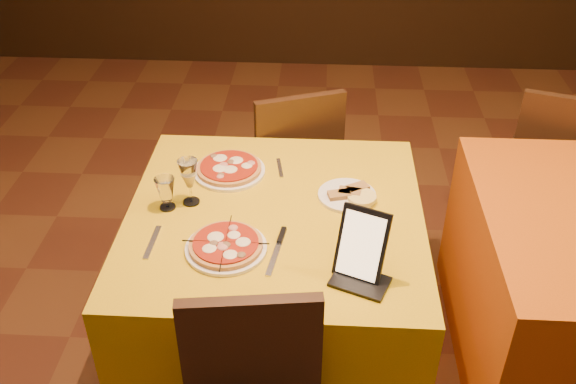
# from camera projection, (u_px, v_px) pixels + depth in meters

# --- Properties ---
(main_table) EXTENTS (1.10, 1.10, 0.75)m
(main_table) POSITION_uv_depth(u_px,v_px,m) (276.00, 287.00, 2.59)
(main_table) COLOR gold
(main_table) RESTS_ON floor
(chair_main_far) EXTENTS (0.56, 0.56, 0.91)m
(chair_main_far) POSITION_uv_depth(u_px,v_px,m) (288.00, 162.00, 3.22)
(chair_main_far) COLOR #31230F
(chair_main_far) RESTS_ON floor
(chair_side_far) EXTENTS (0.57, 0.57, 0.91)m
(chair_side_far) POSITION_uv_depth(u_px,v_px,m) (553.00, 164.00, 3.21)
(chair_side_far) COLOR #2F210F
(chair_side_far) RESTS_ON floor
(pizza_near) EXTENTS (0.28, 0.28, 0.03)m
(pizza_near) POSITION_uv_depth(u_px,v_px,m) (226.00, 246.00, 2.20)
(pizza_near) COLOR white
(pizza_near) RESTS_ON main_table
(pizza_far) EXTENTS (0.29, 0.29, 0.03)m
(pizza_far) POSITION_uv_depth(u_px,v_px,m) (229.00, 169.00, 2.59)
(pizza_far) COLOR white
(pizza_far) RESTS_ON main_table
(cutlet_dish) EXTENTS (0.22, 0.22, 0.03)m
(cutlet_dish) POSITION_uv_depth(u_px,v_px,m) (347.00, 194.00, 2.45)
(cutlet_dish) COLOR white
(cutlet_dish) RESTS_ON main_table
(wine_glass) EXTENTS (0.10, 0.10, 0.19)m
(wine_glass) POSITION_uv_depth(u_px,v_px,m) (189.00, 182.00, 2.38)
(wine_glass) COLOR #DECE7E
(wine_glass) RESTS_ON main_table
(water_glass) EXTENTS (0.09, 0.09, 0.13)m
(water_glass) POSITION_uv_depth(u_px,v_px,m) (166.00, 194.00, 2.37)
(water_glass) COLOR white
(water_glass) RESTS_ON main_table
(tablet) EXTENTS (0.18, 0.15, 0.23)m
(tablet) POSITION_uv_depth(u_px,v_px,m) (362.00, 244.00, 2.04)
(tablet) COLOR black
(tablet) RESTS_ON main_table
(knife) EXTENTS (0.06, 0.25, 0.01)m
(knife) POSITION_uv_depth(u_px,v_px,m) (276.00, 252.00, 2.19)
(knife) COLOR #B1B1B8
(knife) RESTS_ON main_table
(fork_near) EXTENTS (0.03, 0.18, 0.01)m
(fork_near) POSITION_uv_depth(u_px,v_px,m) (152.00, 242.00, 2.23)
(fork_near) COLOR silver
(fork_near) RESTS_ON main_table
(fork_far) EXTENTS (0.04, 0.14, 0.01)m
(fork_far) POSITION_uv_depth(u_px,v_px,m) (280.00, 168.00, 2.62)
(fork_far) COLOR silver
(fork_far) RESTS_ON main_table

